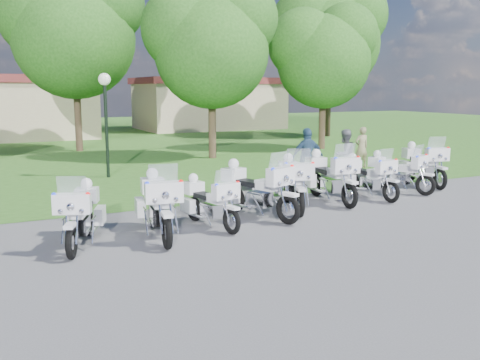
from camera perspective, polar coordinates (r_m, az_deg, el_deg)
name	(u,v)px	position (r m, az deg, el deg)	size (l,w,h in m)	color
ground	(271,226)	(12.83, 3.37, -4.92)	(100.00, 100.00, 0.00)	#545459
grass_lawn	(78,136)	(38.43, -16.89, 4.47)	(100.00, 48.00, 0.01)	#32631F
motorcycle_0	(81,214)	(11.64, -16.62, -3.48)	(1.30, 2.25, 1.58)	black
motorcycle_1	(158,204)	(11.96, -8.72, -2.54)	(1.08, 2.56, 1.73)	black
motorcycle_2	(209,201)	(12.67, -3.34, -2.28)	(0.97, 2.14, 1.45)	black
motorcycle_3	(256,189)	(13.57, 1.68, -0.94)	(1.37, 2.50, 1.74)	black
motorcycle_4	(293,182)	(14.64, 5.65, -0.21)	(1.44, 2.46, 1.74)	black
motorcycle_5	(329,176)	(15.71, 9.52, 0.42)	(0.99, 2.62, 1.76)	black
motorcycle_6	(368,176)	(16.54, 13.49, 0.42)	(0.83, 2.29, 1.54)	black
motorcycle_7	(397,171)	(17.66, 16.40, 0.89)	(1.25, 2.21, 1.55)	black
motorcycle_8	(423,164)	(19.26, 18.92, 1.66)	(1.22, 2.50, 1.71)	black
lamp_post	(105,98)	(20.07, -14.19, 8.43)	(0.44, 0.44, 3.79)	black
tree_1	(72,26)	(29.38, -17.47, 15.40)	(7.22, 6.16, 9.62)	#38281C
tree_2	(210,40)	(25.23, -3.20, 14.67)	(6.15, 5.25, 8.20)	#38281C
tree_3	(323,53)	(29.44, 8.82, 13.28)	(5.81, 4.96, 7.74)	#38281C
tree_4	(329,34)	(37.49, 9.48, 15.11)	(7.76, 6.62, 10.34)	#38281C
building_east	(209,103)	(44.26, -3.37, 8.18)	(11.44, 7.28, 4.10)	tan
bystander_a	(362,147)	(22.65, 12.84, 3.40)	(0.61, 0.40, 1.69)	gray
bystander_b	(345,155)	(19.38, 11.09, 2.63)	(0.88, 0.69, 1.82)	slate
bystander_c	(307,158)	(17.84, 7.21, 2.37)	(1.15, 0.48, 1.96)	#2F4F71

